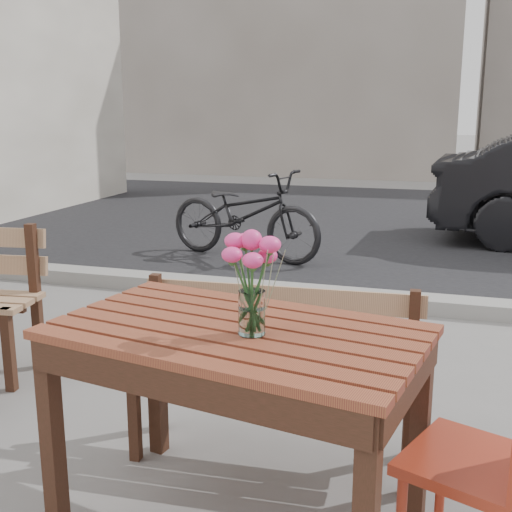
{
  "coord_description": "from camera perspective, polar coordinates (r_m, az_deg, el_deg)",
  "views": [
    {
      "loc": [
        0.89,
        -2.0,
        1.55
      ],
      "look_at": [
        0.28,
        0.04,
        1.06
      ],
      "focal_mm": 45.0,
      "sensor_mm": 36.0,
      "label": 1
    }
  ],
  "objects": [
    {
      "name": "main_table",
      "position": [
        2.33,
        -1.75,
        -9.42
      ],
      "size": [
        1.41,
        0.98,
        0.8
      ],
      "rotation": [
        0.0,
        0.0,
        -0.18
      ],
      "color": "maroon",
      "rests_on": "ground"
    },
    {
      "name": "main_vase",
      "position": [
        2.15,
        -0.38,
        -1.27
      ],
      "size": [
        0.2,
        0.2,
        0.36
      ],
      "color": "white",
      "rests_on": "main_table"
    },
    {
      "name": "street",
      "position": [
        7.28,
        9.34,
        0.67
      ],
      "size": [
        30.0,
        8.12,
        0.12
      ],
      "color": "black",
      "rests_on": "ground"
    },
    {
      "name": "red_chair",
      "position": [
        2.27,
        20.82,
        -16.18
      ],
      "size": [
        0.54,
        0.54,
        0.83
      ],
      "rotation": [
        0.0,
        0.0,
        -1.95
      ],
      "color": "#A02F1A",
      "rests_on": "ground"
    },
    {
      "name": "bicycle",
      "position": [
        6.78,
        -1.05,
        3.76
      ],
      "size": [
        1.91,
        1.05,
        0.95
      ],
      "primitive_type": "imported",
      "rotation": [
        0.0,
        0.0,
        1.32
      ],
      "color": "black",
      "rests_on": "ground"
    },
    {
      "name": "backdrop_buildings",
      "position": [
        16.54,
        15.0,
        19.64
      ],
      "size": [
        15.5,
        4.0,
        8.0
      ],
      "color": "gray",
      "rests_on": "ground"
    },
    {
      "name": "main_bench",
      "position": [
        2.92,
        1.77,
        -8.38
      ],
      "size": [
        1.33,
        0.47,
        0.81
      ],
      "rotation": [
        0.0,
        0.0,
        0.06
      ],
      "color": "#9B7150",
      "rests_on": "ground"
    }
  ]
}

